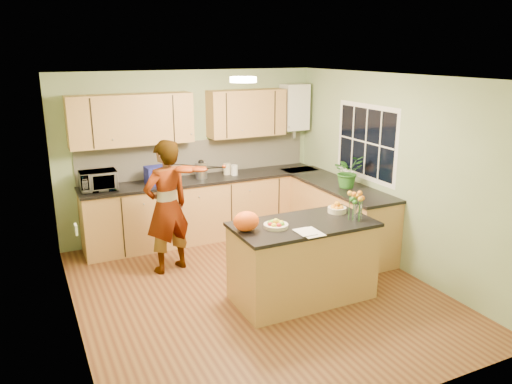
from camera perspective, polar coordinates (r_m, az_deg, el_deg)
name	(u,v)px	position (r m, az deg, el deg)	size (l,w,h in m)	color
floor	(255,291)	(6.08, -0.12, -11.24)	(4.50, 4.50, 0.00)	#5A2E19
ceiling	(255,77)	(5.42, -0.13, 12.99)	(4.00, 4.50, 0.02)	white
wall_back	(191,154)	(7.66, -7.42, 4.29)	(4.00, 0.02, 2.50)	#8CA374
wall_front	(386,265)	(3.84, 14.67, -8.11)	(4.00, 0.02, 2.50)	#8CA374
wall_left	(67,215)	(5.13, -20.75, -2.48)	(0.02, 4.50, 2.50)	#8CA374
wall_right	(394,172)	(6.70, 15.50, 2.17)	(0.02, 4.50, 2.50)	#8CA374
back_counter	(206,208)	(7.61, -5.78, -1.80)	(3.64, 0.62, 0.94)	#B58648
right_counter	(335,214)	(7.38, 8.99, -2.49)	(0.62, 2.24, 0.94)	#B58648
splashback	(198,157)	(7.69, -6.66, 3.97)	(3.60, 0.02, 0.52)	beige
upper_cabinets	(182,117)	(7.35, -8.48, 8.50)	(3.20, 0.34, 0.70)	#B58648
boiler	(294,107)	(8.10, 4.42, 9.64)	(0.40, 0.30, 0.86)	white
window_right	(366,142)	(7.09, 12.47, 5.58)	(0.01, 1.30, 1.05)	white
light_switch	(76,229)	(4.54, -19.88, -4.04)	(0.02, 0.09, 0.09)	white
ceiling_lamp	(243,79)	(5.69, -1.47, 12.73)	(0.30, 0.30, 0.07)	#FFEABF
peninsula_island	(302,261)	(5.77, 5.34, -7.82)	(1.60, 0.82, 0.92)	#B58648
fruit_dish	(276,224)	(5.43, 2.29, -3.69)	(0.27, 0.27, 0.09)	beige
orange_bowl	(337,208)	(5.99, 9.25, -1.82)	(0.22, 0.22, 0.13)	beige
flower_vase	(359,196)	(5.70, 11.64, -0.48)	(0.23, 0.23, 0.42)	silver
orange_bag	(246,221)	(5.31, -1.13, -3.36)	(0.28, 0.24, 0.21)	#FF5815
papers	(310,232)	(5.31, 6.20, -4.59)	(0.22, 0.30, 0.01)	white
violinist	(167,207)	(6.42, -10.16, -1.69)	(0.63, 0.41, 1.73)	#E2AC8A
violin	(186,169)	(6.13, -8.04, 2.60)	(0.65, 0.26, 0.13)	#4A1004
microwave	(98,181)	(7.08, -17.58, 1.25)	(0.48, 0.33, 0.27)	white
blue_box	(157,175)	(7.21, -11.22, 1.90)	(0.32, 0.23, 0.26)	navy
kettle	(201,169)	(7.43, -6.28, 2.57)	(0.17, 0.17, 0.33)	silver
jar_cream	(227,169)	(7.64, -3.33, 2.64)	(0.11, 0.11, 0.17)	beige
jar_white	(234,170)	(7.60, -2.49, 2.52)	(0.10, 0.10, 0.16)	white
potted_plant	(348,171)	(6.99, 10.43, 2.35)	(0.41, 0.36, 0.46)	#2D6D24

